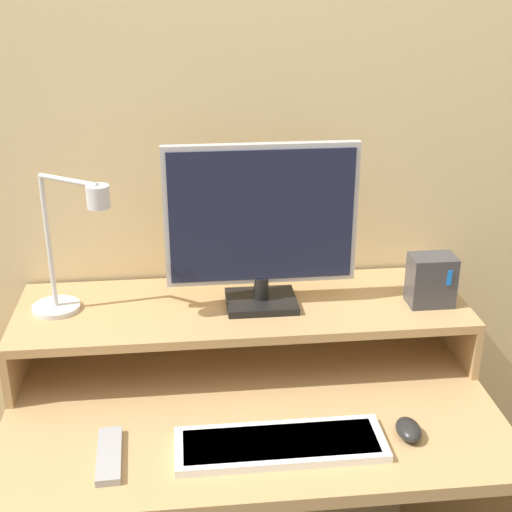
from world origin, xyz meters
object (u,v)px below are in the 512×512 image
keyboard (280,444)px  remote_control (109,455)px  desk_lamp (70,253)px  mouse (409,430)px  router_dock (431,280)px  monitor (261,224)px

keyboard → remote_control: keyboard is taller
desk_lamp → mouse: desk_lamp is taller
router_dock → monitor: bearing=174.6°
mouse → monitor: bearing=127.3°
router_dock → remote_control: (-0.77, -0.33, -0.21)m
monitor → remote_control: (-0.35, -0.37, -0.36)m
keyboard → mouse: (0.28, 0.01, 0.01)m
keyboard → mouse: bearing=2.0°
desk_lamp → remote_control: bearing=-75.2°
mouse → remote_control: size_ratio=0.46×
mouse → desk_lamp: bearing=154.1°
desk_lamp → router_dock: bearing=-1.9°
monitor → mouse: monitor is taller
monitor → remote_control: size_ratio=2.63×
keyboard → remote_control: 0.35m
desk_lamp → keyboard: size_ratio=0.79×
mouse → keyboard: bearing=-178.0°
desk_lamp → keyboard: bearing=-39.0°
desk_lamp → remote_control: (0.09, -0.36, -0.30)m
desk_lamp → remote_control: desk_lamp is taller
keyboard → mouse: mouse is taller
keyboard → remote_control: (-0.35, 0.00, -0.00)m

